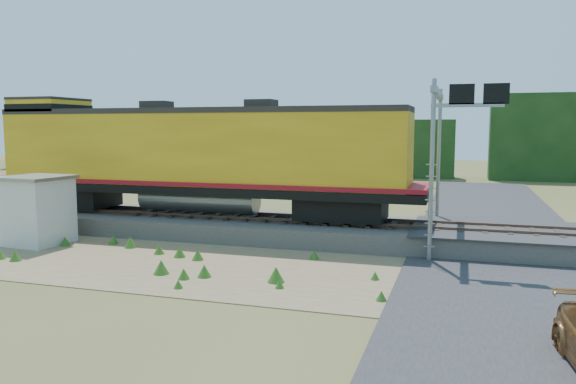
% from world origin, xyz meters
% --- Properties ---
extents(ground, '(140.00, 140.00, 0.00)m').
position_xyz_m(ground, '(0.00, 0.00, 0.00)').
color(ground, '#475123').
rests_on(ground, ground).
extents(ballast, '(70.00, 5.00, 0.80)m').
position_xyz_m(ballast, '(0.00, 6.00, 0.40)').
color(ballast, slate).
rests_on(ballast, ground).
extents(rails, '(70.00, 1.54, 0.16)m').
position_xyz_m(rails, '(0.00, 6.00, 0.88)').
color(rails, brown).
rests_on(rails, ballast).
extents(dirt_shoulder, '(26.00, 8.00, 0.03)m').
position_xyz_m(dirt_shoulder, '(-2.00, 0.50, 0.01)').
color(dirt_shoulder, '#8C7754').
rests_on(dirt_shoulder, ground).
extents(road, '(7.00, 66.00, 0.86)m').
position_xyz_m(road, '(7.00, 0.74, 0.09)').
color(road, '#38383A').
rests_on(road, ground).
extents(tree_line_north, '(130.00, 3.00, 6.50)m').
position_xyz_m(tree_line_north, '(0.00, 38.00, 3.07)').
color(tree_line_north, '#163312').
rests_on(tree_line_north, ground).
extents(weed_clumps, '(15.00, 6.20, 0.56)m').
position_xyz_m(weed_clumps, '(-3.50, 0.10, 0.00)').
color(weed_clumps, '#2F601B').
rests_on(weed_clumps, ground).
extents(locomotive, '(20.74, 3.16, 5.35)m').
position_xyz_m(locomotive, '(-6.57, 6.00, 3.60)').
color(locomotive, black).
rests_on(locomotive, rails).
extents(shed, '(2.61, 2.61, 2.87)m').
position_xyz_m(shed, '(-11.47, 1.52, 1.45)').
color(shed, silver).
rests_on(shed, ground).
extents(signal_gantry, '(2.60, 6.20, 6.57)m').
position_xyz_m(signal_gantry, '(4.66, 5.35, 4.96)').
color(signal_gantry, gray).
rests_on(signal_gantry, ground).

